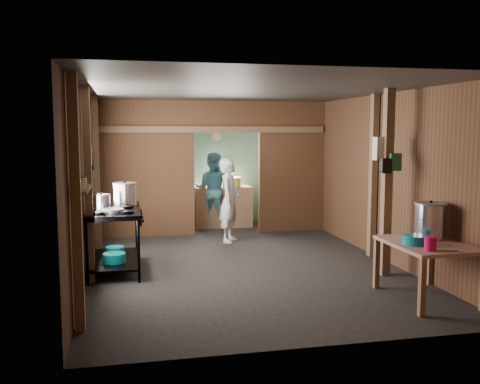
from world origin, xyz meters
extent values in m
cube|color=black|center=(0.00, 0.00, 0.00)|extent=(4.50, 7.00, 0.00)
cube|color=#464442|center=(0.00, 0.00, 2.60)|extent=(4.50, 7.00, 0.00)
cube|color=#543422|center=(0.00, 3.50, 1.30)|extent=(4.50, 0.00, 2.60)
cube|color=#543422|center=(0.00, -3.50, 1.30)|extent=(4.50, 0.00, 2.60)
cube|color=#543422|center=(-2.25, 0.00, 1.30)|extent=(0.00, 7.00, 2.60)
cube|color=#543422|center=(2.25, 0.00, 1.30)|extent=(0.00, 7.00, 2.60)
cube|color=brown|center=(-1.32, 2.20, 1.30)|extent=(1.85, 0.10, 2.60)
cube|color=brown|center=(1.57, 2.20, 1.30)|extent=(1.35, 0.10, 2.60)
cube|color=brown|center=(0.25, 2.20, 2.30)|extent=(1.30, 0.10, 0.60)
cube|color=#71BAAD|center=(0.00, 3.44, 1.25)|extent=(4.40, 0.06, 2.50)
cube|color=#85644E|center=(0.30, 2.95, 0.42)|extent=(1.20, 0.50, 0.85)
cylinder|color=silver|center=(0.25, 3.40, 1.90)|extent=(0.20, 0.03, 0.20)
cube|color=#85644E|center=(-2.18, -2.60, 1.30)|extent=(0.10, 0.12, 2.60)
cube|color=#85644E|center=(-2.18, -0.80, 1.30)|extent=(0.10, 0.12, 2.60)
cube|color=#85644E|center=(-2.18, 1.20, 1.30)|extent=(0.10, 0.12, 2.60)
cube|color=#85644E|center=(2.18, -0.20, 1.30)|extent=(0.10, 0.12, 2.60)
cube|color=#85644E|center=(1.85, -1.30, 1.30)|extent=(0.12, 0.12, 2.60)
cube|color=#85644E|center=(0.00, 2.15, 2.05)|extent=(4.40, 0.12, 0.12)
cylinder|color=gray|center=(-2.21, 0.40, 1.65)|extent=(0.03, 0.34, 0.34)
cylinder|color=black|center=(-2.21, 0.80, 1.55)|extent=(0.03, 0.30, 0.30)
cube|color=#85644E|center=(-2.15, -2.10, 1.40)|extent=(0.14, 0.80, 0.03)
cylinder|color=silver|center=(-2.15, -2.35, 1.47)|extent=(0.07, 0.07, 0.10)
cylinder|color=gold|center=(-2.15, -2.10, 1.47)|extent=(0.08, 0.08, 0.10)
cylinder|color=#256131|center=(-2.15, -1.88, 1.47)|extent=(0.06, 0.06, 0.10)
cube|color=silver|center=(1.80, -1.22, 1.78)|extent=(0.22, 0.15, 0.32)
cube|color=#256131|center=(1.92, -1.36, 1.60)|extent=(0.16, 0.12, 0.24)
cube|color=black|center=(1.78, -1.38, 1.55)|extent=(0.14, 0.10, 0.20)
cylinder|color=#098491|center=(-1.88, -0.49, 0.24)|extent=(0.32, 0.32, 0.13)
cylinder|color=#098491|center=(-1.88, 0.04, 0.23)|extent=(0.28, 0.28, 0.11)
cylinder|color=#098491|center=(1.64, -2.45, 0.75)|extent=(0.33, 0.33, 0.11)
cylinder|color=#C30D59|center=(1.63, -2.79, 0.77)|extent=(0.14, 0.14, 0.16)
cube|color=silver|center=(1.77, -2.85, 0.70)|extent=(0.29, 0.13, 0.01)
cylinder|color=gold|center=(0.51, 2.95, 0.95)|extent=(0.35, 0.35, 0.20)
cylinder|color=#B91700|center=(0.06, 2.95, 0.92)|extent=(0.13, 0.13, 0.15)
imported|color=silver|center=(0.15, 1.39, 0.77)|extent=(0.57, 0.66, 1.53)
imported|color=teal|center=(0.07, 2.87, 0.80)|extent=(0.94, 0.85, 1.59)
camera|label=1|loc=(-1.68, -8.06, 2.03)|focal=39.91mm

